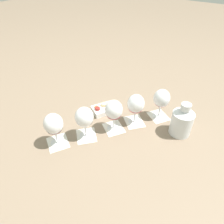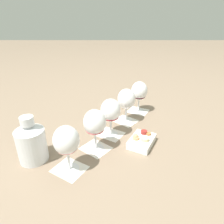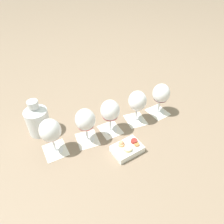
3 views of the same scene
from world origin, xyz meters
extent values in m
plane|color=#7F6B56|center=(0.00, 0.00, 0.00)|extent=(8.00, 8.00, 0.00)
cube|color=silver|center=(-0.24, 0.15, 0.00)|extent=(0.14, 0.15, 0.00)
cube|color=silver|center=(-0.12, 0.07, 0.00)|extent=(0.15, 0.15, 0.00)
cube|color=silver|center=(-0.01, 0.01, 0.00)|extent=(0.14, 0.15, 0.00)
cube|color=silver|center=(0.12, -0.07, 0.00)|extent=(0.15, 0.15, 0.00)
cube|color=silver|center=(0.25, -0.15, 0.00)|extent=(0.14, 0.14, 0.00)
cylinder|color=white|center=(-0.24, 0.15, 0.00)|extent=(0.07, 0.07, 0.01)
cylinder|color=white|center=(-0.24, 0.15, 0.04)|extent=(0.01, 0.01, 0.07)
ellipsoid|color=white|center=(-0.24, 0.15, 0.13)|extent=(0.09, 0.09, 0.10)
ellipsoid|color=pink|center=(-0.24, 0.15, 0.10)|extent=(0.07, 0.07, 0.03)
cylinder|color=white|center=(-0.12, 0.07, 0.00)|extent=(0.07, 0.07, 0.01)
cylinder|color=white|center=(-0.12, 0.07, 0.04)|extent=(0.01, 0.01, 0.07)
ellipsoid|color=white|center=(-0.12, 0.07, 0.13)|extent=(0.09, 0.09, 0.10)
ellipsoid|color=#D85E68|center=(-0.12, 0.07, 0.09)|extent=(0.07, 0.07, 0.02)
cylinder|color=white|center=(-0.01, 0.01, 0.00)|extent=(0.07, 0.07, 0.01)
cylinder|color=white|center=(-0.01, 0.01, 0.04)|extent=(0.01, 0.01, 0.07)
ellipsoid|color=white|center=(-0.01, 0.01, 0.13)|extent=(0.09, 0.09, 0.10)
ellipsoid|color=#A8323C|center=(-0.01, 0.01, 0.09)|extent=(0.07, 0.07, 0.03)
cylinder|color=white|center=(0.12, -0.07, 0.00)|extent=(0.07, 0.07, 0.01)
cylinder|color=white|center=(0.12, -0.07, 0.04)|extent=(0.01, 0.01, 0.07)
ellipsoid|color=white|center=(0.12, -0.07, 0.13)|extent=(0.09, 0.09, 0.10)
ellipsoid|color=maroon|center=(0.12, -0.07, 0.10)|extent=(0.07, 0.07, 0.04)
cylinder|color=white|center=(0.25, -0.15, 0.00)|extent=(0.07, 0.07, 0.01)
cylinder|color=white|center=(0.25, -0.15, 0.04)|extent=(0.01, 0.01, 0.07)
ellipsoid|color=white|center=(0.25, -0.15, 0.13)|extent=(0.09, 0.09, 0.10)
ellipsoid|color=#3D0515|center=(0.25, -0.15, 0.10)|extent=(0.07, 0.07, 0.03)
cylinder|color=silver|center=(-0.19, 0.30, 0.06)|extent=(0.11, 0.11, 0.13)
cone|color=silver|center=(-0.19, 0.30, 0.14)|extent=(0.11, 0.11, 0.02)
cylinder|color=silver|center=(-0.19, 0.30, 0.17)|extent=(0.05, 0.05, 0.03)
cube|color=white|center=(-0.09, -0.13, 0.02)|extent=(0.16, 0.14, 0.03)
cylinder|color=tan|center=(-0.10, -0.10, 0.04)|extent=(0.03, 0.03, 0.01)
cylinder|color=maroon|center=(-0.05, -0.14, 0.04)|extent=(0.03, 0.03, 0.01)
sphere|color=tan|center=(-0.09, -0.10, 0.04)|extent=(0.02, 0.02, 0.02)
cylinder|color=#B2703D|center=(-0.06, -0.16, 0.04)|extent=(0.02, 0.02, 0.01)
cylinder|color=beige|center=(-0.10, -0.14, 0.04)|extent=(0.03, 0.03, 0.01)
camera|label=1|loc=(0.63, 0.48, 0.74)|focal=32.00mm
camera|label=2|loc=(-0.80, 0.00, 0.50)|focal=32.00mm
camera|label=3|loc=(-0.62, -0.36, 0.70)|focal=32.00mm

